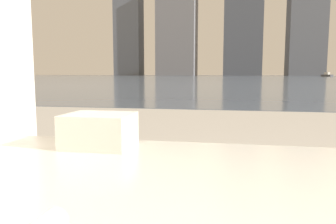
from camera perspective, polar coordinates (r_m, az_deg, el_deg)
The scene contains 4 objects.
towel_stack at distance 1.21m, azimuth -11.87°, elevation -3.14°, with size 0.24×0.20×0.12m.
harbor_water at distance 62.23m, azimuth 10.61°, elevation 5.91°, with size 180.00×110.00×0.01m.
harbor_boat_2 at distance 86.70m, azimuth 25.95°, elevation 5.81°, with size 2.32×2.90×1.06m.
skyline_tower_1 at distance 120.66m, azimuth 1.65°, elevation 13.67°, with size 13.42×13.19×30.65m.
Camera 1 is at (0.34, -0.22, 0.81)m, focal length 35.00 mm.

